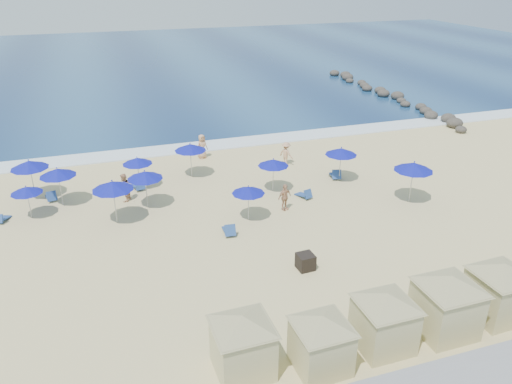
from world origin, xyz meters
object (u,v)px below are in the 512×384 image
at_px(umbrella_0, 29,165).
at_px(cabana_0, 242,336).
at_px(cabana_1, 322,335).
at_px(umbrella_2, 57,172).
at_px(umbrella_3, 112,186).
at_px(umbrella_8, 273,163).
at_px(cabana_3, 448,297).
at_px(rock_jetty, 388,95).
at_px(beachgoer_3, 202,146).
at_px(umbrella_7, 190,147).
at_px(umbrella_4, 137,161).
at_px(umbrella_10, 414,167).
at_px(umbrella_9, 341,151).
at_px(beachgoer_2, 286,154).
at_px(cabana_4, 501,283).
at_px(trash_bin, 306,262).
at_px(beachgoer_1, 285,197).
at_px(umbrella_1, 26,190).
at_px(umbrella_6, 248,190).
at_px(cabana_2, 385,313).
at_px(umbrella_5, 145,175).
at_px(beachgoer_0, 124,188).

bearing_deg(umbrella_0, cabana_0, -65.69).
relative_size(cabana_1, umbrella_2, 1.64).
height_order(umbrella_3, umbrella_8, umbrella_3).
bearing_deg(cabana_0, cabana_3, -3.28).
distance_m(rock_jetty, beachgoer_3, 26.64).
relative_size(cabana_0, cabana_3, 0.93).
distance_m(rock_jetty, umbrella_7, 29.64).
xyz_separation_m(rock_jetty, umbrella_4, (-29.06, -16.13, 1.58)).
xyz_separation_m(umbrella_8, umbrella_10, (7.62, -4.24, 0.38)).
xyz_separation_m(umbrella_4, umbrella_9, (13.26, -3.08, 0.20)).
bearing_deg(cabana_0, umbrella_2, 111.49).
xyz_separation_m(umbrella_9, beachgoer_2, (-2.41, 3.97, -1.27)).
height_order(cabana_4, beachgoer_3, cabana_4).
xyz_separation_m(rock_jetty, umbrella_8, (-20.74, -19.36, 1.64)).
relative_size(trash_bin, umbrella_2, 0.32).
bearing_deg(umbrella_8, umbrella_10, -29.10).
xyz_separation_m(cabana_0, beachgoer_1, (6.25, 11.84, -0.73)).
height_order(cabana_3, umbrella_4, cabana_3).
xyz_separation_m(umbrella_1, beachgoer_3, (11.82, 6.55, -0.85)).
distance_m(umbrella_1, umbrella_6, 12.88).
relative_size(cabana_4, beachgoer_3, 2.42).
distance_m(cabana_0, beachgoer_1, 13.41).
height_order(cabana_4, umbrella_9, cabana_4).
relative_size(umbrella_1, umbrella_9, 0.83).
bearing_deg(umbrella_1, umbrella_2, 36.19).
relative_size(cabana_0, umbrella_0, 1.65).
distance_m(umbrella_1, beachgoer_1, 15.11).
relative_size(umbrella_3, umbrella_6, 1.22).
relative_size(cabana_2, umbrella_9, 1.77).
distance_m(cabana_0, umbrella_0, 20.24).
height_order(umbrella_7, umbrella_10, umbrella_10).
relative_size(umbrella_5, umbrella_9, 1.00).
distance_m(umbrella_0, umbrella_7, 10.27).
distance_m(umbrella_8, umbrella_9, 4.94).
bearing_deg(beachgoer_1, cabana_4, -90.15).
bearing_deg(umbrella_1, beachgoer_0, 6.02).
distance_m(rock_jetty, umbrella_8, 28.42).
bearing_deg(cabana_2, umbrella_9, 68.88).
height_order(cabana_0, umbrella_5, cabana_0).
relative_size(umbrella_5, beachgoer_1, 1.46).
relative_size(cabana_4, umbrella_9, 1.84).
distance_m(cabana_2, umbrella_10, 13.90).
bearing_deg(cabana_1, beachgoer_2, 72.15).
height_order(rock_jetty, beachgoer_3, beachgoer_3).
distance_m(umbrella_2, umbrella_5, 5.38).
bearing_deg(beachgoer_3, cabana_2, -109.19).
distance_m(cabana_3, umbrella_9, 15.62).
xyz_separation_m(umbrella_3, umbrella_10, (17.75, -2.97, 0.05)).
distance_m(cabana_4, umbrella_8, 15.71).
xyz_separation_m(umbrella_4, beachgoer_2, (10.85, 0.89, -1.07)).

